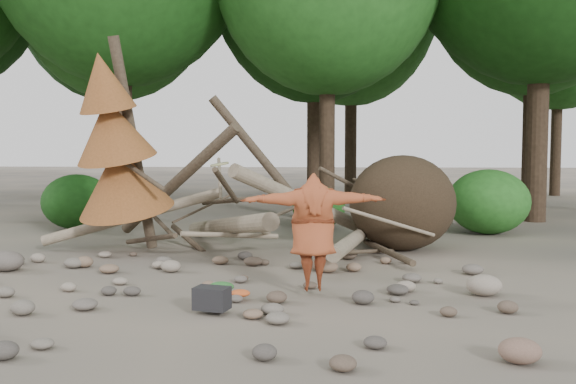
{
  "coord_description": "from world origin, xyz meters",
  "views": [
    {
      "loc": [
        1.13,
        -9.05,
        2.14
      ],
      "look_at": [
        0.41,
        1.5,
        1.4
      ],
      "focal_mm": 40.0,
      "sensor_mm": 36.0,
      "label": 1
    }
  ],
  "objects": [
    {
      "name": "boulder_front_right",
      "position": [
        3.0,
        -2.68,
        0.13
      ],
      "size": [
        0.42,
        0.38,
        0.25
      ],
      "primitive_type": "ellipsoid",
      "color": "brown",
      "rests_on": "ground"
    },
    {
      "name": "frisbee_thrower",
      "position": [
        0.87,
        0.11,
        0.93
      ],
      "size": [
        2.67,
        1.08,
        1.85
      ],
      "color": "#954021",
      "rests_on": "ground"
    },
    {
      "name": "cloth_orange",
      "position": [
        -0.13,
        -0.27,
        0.05
      ],
      "size": [
        0.28,
        0.23,
        0.1
      ],
      "primitive_type": "ellipsoid",
      "color": "#C14E21",
      "rests_on": "ground"
    },
    {
      "name": "bush_right",
      "position": [
        5.0,
        7.0,
        0.8
      ],
      "size": [
        2.0,
        2.0,
        1.6
      ],
      "primitive_type": "ellipsoid",
      "color": "#276820",
      "rests_on": "ground"
    },
    {
      "name": "boulder_mid_right",
      "position": [
        3.34,
        0.25,
        0.15
      ],
      "size": [
        0.51,
        0.46,
        0.31
      ],
      "primitive_type": "ellipsoid",
      "color": "gray",
      "rests_on": "ground"
    },
    {
      "name": "backpack",
      "position": [
        -0.39,
        -1.02,
        0.14
      ],
      "size": [
        0.49,
        0.39,
        0.29
      ],
      "primitive_type": "cube",
      "rotation": [
        0.0,
        0.0,
        -0.25
      ],
      "color": "black",
      "rests_on": "ground"
    },
    {
      "name": "ground",
      "position": [
        0.0,
        0.0,
        0.0
      ],
      "size": [
        120.0,
        120.0,
        0.0
      ],
      "primitive_type": "plane",
      "color": "#514C44",
      "rests_on": "ground"
    },
    {
      "name": "bush_left",
      "position": [
        -5.5,
        7.2,
        0.72
      ],
      "size": [
        1.8,
        1.8,
        1.44
      ],
      "primitive_type": "ellipsoid",
      "color": "#164512",
      "rests_on": "ground"
    },
    {
      "name": "dead_conifer",
      "position": [
        -3.12,
        3.37,
        2.11
      ],
      "size": [
        2.06,
        2.16,
        4.35
      ],
      "color": "#4C3F30",
      "rests_on": "ground"
    },
    {
      "name": "cloth_green",
      "position": [
        -0.46,
        0.05,
        0.07
      ],
      "size": [
        0.37,
        0.31,
        0.14
      ],
      "primitive_type": "ellipsoid",
      "color": "#28642A",
      "rests_on": "ground"
    },
    {
      "name": "bush_mid",
      "position": [
        0.8,
        7.8,
        0.56
      ],
      "size": [
        1.4,
        1.4,
        1.12
      ],
      "primitive_type": "ellipsoid",
      "color": "#1E5819",
      "rests_on": "ground"
    },
    {
      "name": "deadfall_pile",
      "position": [
        2.02,
        4.24,
        0.95
      ],
      "size": [
        8.55,
        5.24,
        3.3
      ],
      "color": "#332619",
      "rests_on": "ground"
    },
    {
      "name": "boulder_mid_left",
      "position": [
        -4.47,
        1.55,
        0.18
      ],
      "size": [
        0.59,
        0.53,
        0.35
      ],
      "primitive_type": "ellipsoid",
      "color": "#5E554F",
      "rests_on": "ground"
    }
  ]
}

